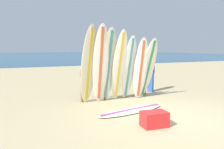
# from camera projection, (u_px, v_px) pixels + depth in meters

# --- Properties ---
(ground_plane) EXTENTS (120.00, 120.00, 0.00)m
(ground_plane) POSITION_uv_depth(u_px,v_px,m) (167.00, 118.00, 5.81)
(ground_plane) COLOR tan
(ocean_water) EXTENTS (120.00, 80.00, 0.01)m
(ocean_water) POSITION_uv_depth(u_px,v_px,m) (27.00, 55.00, 58.21)
(ocean_water) COLOR navy
(ocean_water) RESTS_ON ground
(surfboard_rack) EXTENTS (2.64, 0.09, 1.11)m
(surfboard_rack) POSITION_uv_depth(u_px,v_px,m) (115.00, 80.00, 7.98)
(surfboard_rack) COLOR brown
(surfboard_rack) RESTS_ON ground
(surfboard_leaning_far_left) EXTENTS (0.64, 0.73, 2.61)m
(surfboard_leaning_far_left) POSITION_uv_depth(u_px,v_px,m) (89.00, 65.00, 7.16)
(surfboard_leaning_far_left) COLOR beige
(surfboard_leaning_far_left) RESTS_ON ground
(surfboard_leaning_left) EXTENTS (0.60, 0.75, 2.63)m
(surfboard_leaning_left) POSITION_uv_depth(u_px,v_px,m) (101.00, 64.00, 7.23)
(surfboard_leaning_left) COLOR white
(surfboard_leaning_left) RESTS_ON ground
(surfboard_leaning_center_left) EXTENTS (0.61, 0.68, 2.54)m
(surfboard_leaning_center_left) POSITION_uv_depth(u_px,v_px,m) (108.00, 65.00, 7.49)
(surfboard_leaning_center_left) COLOR white
(surfboard_leaning_center_left) RESTS_ON ground
(surfboard_leaning_center) EXTENTS (0.52, 0.86, 2.47)m
(surfboard_leaning_center) POSITION_uv_depth(u_px,v_px,m) (119.00, 66.00, 7.52)
(surfboard_leaning_center) COLOR white
(surfboard_leaning_center) RESTS_ON ground
(surfboard_leaning_center_right) EXTENTS (0.51, 0.65, 2.29)m
(surfboard_leaning_center_right) POSITION_uv_depth(u_px,v_px,m) (129.00, 68.00, 7.82)
(surfboard_leaning_center_right) COLOR white
(surfboard_leaning_center_right) RESTS_ON ground
(surfboard_leaning_right) EXTENTS (0.57, 0.60, 2.22)m
(surfboard_leaning_right) POSITION_uv_depth(u_px,v_px,m) (141.00, 69.00, 7.85)
(surfboard_leaning_right) COLOR white
(surfboard_leaning_right) RESTS_ON ground
(surfboard_leaning_far_right) EXTENTS (0.62, 0.85, 2.22)m
(surfboard_leaning_far_right) POSITION_uv_depth(u_px,v_px,m) (148.00, 68.00, 8.04)
(surfboard_leaning_far_right) COLOR white
(surfboard_leaning_far_right) RESTS_ON ground
(surfboard_lying_on_sand) EXTENTS (2.37, 0.94, 0.08)m
(surfboard_lying_on_sand) POSITION_uv_depth(u_px,v_px,m) (132.00, 110.00, 6.40)
(surfboard_lying_on_sand) COLOR white
(surfboard_lying_on_sand) RESTS_ON ground
(beachgoer_standing) EXTENTS (0.30, 0.33, 1.74)m
(beachgoer_standing) POSITION_uv_depth(u_px,v_px,m) (151.00, 69.00, 9.23)
(beachgoer_standing) COLOR #3359B2
(beachgoer_standing) RESTS_ON ground
(cooler_box) EXTENTS (0.64, 0.46, 0.36)m
(cooler_box) POSITION_uv_depth(u_px,v_px,m) (154.00, 119.00, 5.17)
(cooler_box) COLOR red
(cooler_box) RESTS_ON ground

